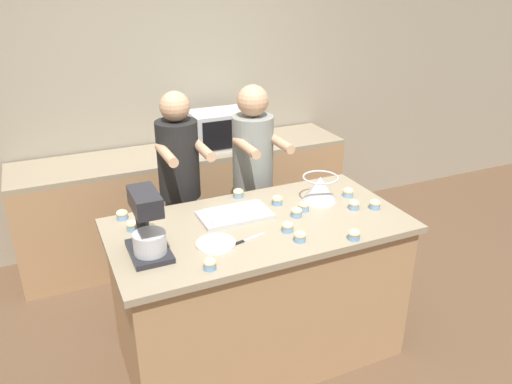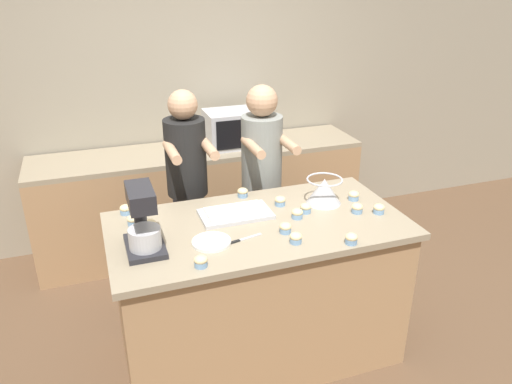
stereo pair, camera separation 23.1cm
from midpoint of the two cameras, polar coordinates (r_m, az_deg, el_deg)
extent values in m
plane|color=brown|center=(3.48, -1.68, -17.57)|extent=(16.00, 16.00, 0.00)
cube|color=gray|center=(4.48, -11.28, 11.16)|extent=(10.00, 0.06, 2.70)
cube|color=#A87F56|center=(3.20, -1.78, -11.46)|extent=(1.68, 0.84, 0.91)
cube|color=gray|center=(2.95, -1.89, -3.92)|extent=(1.75, 0.90, 0.04)
cube|color=#A87F56|center=(4.45, -9.26, -1.21)|extent=(2.80, 0.60, 0.88)
cube|color=gray|center=(4.27, -9.67, 4.37)|extent=(2.80, 0.60, 0.04)
cylinder|color=#33384C|center=(3.71, -9.98, -6.63)|extent=(0.22, 0.22, 0.88)
cylinder|color=black|center=(3.41, -10.82, 3.65)|extent=(0.28, 0.28, 0.53)
sphere|color=tan|center=(3.31, -11.30, 9.56)|extent=(0.20, 0.20, 0.20)
cylinder|color=tan|center=(3.19, -12.27, 4.21)|extent=(0.06, 0.34, 0.06)
cylinder|color=tan|center=(3.25, -8.18, 4.84)|extent=(0.06, 0.34, 0.06)
cylinder|color=#232328|center=(3.86, -2.06, -5.23)|extent=(0.23, 0.23, 0.85)
cylinder|color=gray|center=(3.58, -2.22, 4.50)|extent=(0.29, 0.29, 0.53)
sphere|color=tan|center=(3.47, -2.32, 10.37)|extent=(0.22, 0.22, 0.22)
cylinder|color=tan|center=(3.35, -3.12, 5.10)|extent=(0.06, 0.34, 0.06)
cylinder|color=tan|center=(3.44, 0.76, 5.66)|extent=(0.06, 0.34, 0.06)
cube|color=#232328|center=(2.71, -14.52, -6.61)|extent=(0.20, 0.30, 0.03)
cylinder|color=#232328|center=(2.75, -15.25, -3.14)|extent=(0.07, 0.07, 0.23)
cube|color=#232328|center=(2.56, -15.13, -1.07)|extent=(0.13, 0.26, 0.10)
cylinder|color=#BCBCC1|center=(2.64, -14.52, -5.69)|extent=(0.17, 0.17, 0.11)
cone|color=#BCBCC1|center=(3.20, 5.26, 0.34)|extent=(0.22, 0.22, 0.17)
torus|color=#BCBCC1|center=(3.17, 5.32, 1.65)|extent=(0.23, 0.23, 0.01)
cube|color=#BCBCC1|center=(3.01, -4.63, -2.67)|extent=(0.43, 0.24, 0.02)
cube|color=white|center=(3.00, -4.65, -2.33)|extent=(0.35, 0.20, 0.02)
cube|color=#B7B7BC|center=(4.31, -5.48, 7.20)|extent=(0.54, 0.35, 0.31)
cube|color=black|center=(4.14, -5.30, 6.49)|extent=(0.36, 0.01, 0.25)
cube|color=#2D2D2D|center=(4.22, -2.19, 6.91)|extent=(0.11, 0.01, 0.25)
cylinder|color=white|center=(2.72, -7.05, -5.95)|extent=(0.21, 0.21, 0.02)
cube|color=#BCBCC1|center=(2.78, -2.63, -5.23)|extent=(0.14, 0.05, 0.01)
cube|color=black|center=(2.73, -4.53, -5.90)|extent=(0.08, 0.04, 0.01)
cylinder|color=#759EC6|center=(3.11, -17.12, -2.77)|extent=(0.07, 0.07, 0.03)
ellipsoid|color=beige|center=(3.10, -17.17, -2.36)|extent=(0.07, 0.07, 0.04)
cylinder|color=#759EC6|center=(3.14, 9.05, -1.71)|extent=(0.07, 0.07, 0.03)
ellipsoid|color=beige|center=(3.13, 9.07, -1.29)|extent=(0.07, 0.07, 0.04)
cylinder|color=#759EC6|center=(3.16, 11.39, -1.66)|extent=(0.07, 0.07, 0.03)
ellipsoid|color=beige|center=(3.15, 11.42, -1.25)|extent=(0.07, 0.07, 0.04)
cylinder|color=#759EC6|center=(3.27, -4.07, -0.39)|extent=(0.07, 0.07, 0.03)
ellipsoid|color=beige|center=(3.26, -4.08, 0.01)|extent=(0.07, 0.07, 0.04)
cylinder|color=#759EC6|center=(2.90, -14.23, -4.41)|extent=(0.07, 0.07, 0.03)
ellipsoid|color=beige|center=(2.89, -14.28, -3.98)|extent=(0.07, 0.07, 0.04)
cylinder|color=#759EC6|center=(2.52, -7.96, -8.47)|extent=(0.07, 0.07, 0.03)
ellipsoid|color=beige|center=(2.51, -7.99, -7.99)|extent=(0.07, 0.07, 0.04)
cylinder|color=#759EC6|center=(3.16, 0.34, -1.22)|extent=(0.07, 0.07, 0.03)
ellipsoid|color=beige|center=(3.15, 0.34, -0.81)|extent=(0.07, 0.07, 0.04)
cylinder|color=#759EC6|center=(2.84, 1.30, -4.30)|extent=(0.07, 0.07, 0.03)
ellipsoid|color=beige|center=(2.83, 1.30, -3.85)|extent=(0.07, 0.07, 0.04)
cylinder|color=#759EC6|center=(2.97, -16.13, -3.99)|extent=(0.07, 0.07, 0.03)
ellipsoid|color=beige|center=(2.96, -16.19, -3.56)|extent=(0.07, 0.07, 0.04)
cylinder|color=#759EC6|center=(3.01, 2.45, -2.60)|extent=(0.07, 0.07, 0.03)
ellipsoid|color=beige|center=(3.00, 2.46, -2.17)|extent=(0.07, 0.07, 0.04)
cylinder|color=#759EC6|center=(2.74, 2.61, -5.39)|extent=(0.07, 0.07, 0.03)
ellipsoid|color=beige|center=(2.73, 2.62, -4.93)|extent=(0.07, 0.07, 0.04)
cylinder|color=#759EC6|center=(3.31, 8.51, -0.30)|extent=(0.07, 0.07, 0.03)
ellipsoid|color=beige|center=(3.30, 8.54, 0.10)|extent=(0.07, 0.07, 0.04)
cylinder|color=#759EC6|center=(2.79, 8.79, -5.15)|extent=(0.07, 0.07, 0.03)
ellipsoid|color=beige|center=(2.78, 8.82, -4.70)|extent=(0.07, 0.07, 0.04)
cylinder|color=#759EC6|center=(3.08, 3.34, -1.93)|extent=(0.07, 0.07, 0.03)
ellipsoid|color=beige|center=(3.07, 3.35, -1.51)|extent=(0.07, 0.07, 0.04)
camera|label=1|loc=(0.12, -92.29, -1.02)|focal=35.00mm
camera|label=2|loc=(0.12, 87.71, 1.02)|focal=35.00mm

